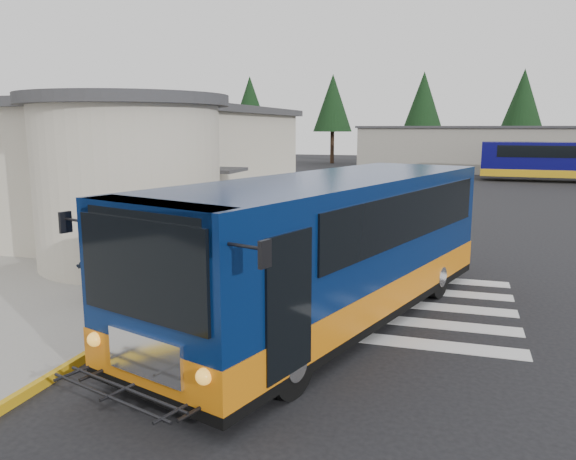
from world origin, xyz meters
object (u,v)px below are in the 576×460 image
(pedestrian_a, at_px, (133,273))
(bollard, at_px, (127,299))
(transit_bus, at_px, (330,254))
(far_bus_a, at_px, (550,160))
(pedestrian_b, at_px, (88,264))

(pedestrian_a, distance_m, bollard, 0.90)
(transit_bus, bearing_deg, far_bus_a, 93.64)
(pedestrian_a, xyz_separation_m, far_bus_a, (13.18, 36.37, 0.71))
(bollard, bearing_deg, pedestrian_b, 149.36)
(transit_bus, height_order, bollard, transit_bus)
(pedestrian_b, bearing_deg, pedestrian_a, 73.13)
(transit_bus, distance_m, bollard, 4.24)
(pedestrian_b, distance_m, far_bus_a, 38.97)
(pedestrian_a, bearing_deg, transit_bus, -69.48)
(transit_bus, xyz_separation_m, far_bus_a, (9.04, 35.46, 0.20))
(bollard, bearing_deg, transit_bus, 23.88)
(bollard, xyz_separation_m, far_bus_a, (12.84, 37.14, 1.03))
(transit_bus, relative_size, far_bus_a, 1.11)
(pedestrian_b, xyz_separation_m, bollard, (1.58, -0.94, -0.39))
(transit_bus, relative_size, pedestrian_a, 6.87)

